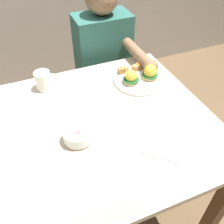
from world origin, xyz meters
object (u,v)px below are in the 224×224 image
at_px(eggs_benedict_plate, 140,77).
at_px(coffee_mug, 44,80).
at_px(fruit_bowl, 78,135).
at_px(fork, 163,158).
at_px(dining_table, 79,145).
at_px(diner_person, 105,62).

distance_m(eggs_benedict_plate, coffee_mug, 0.49).
height_order(fruit_bowl, fork, fruit_bowl).
height_order(eggs_benedict_plate, fork, eggs_benedict_plate).
distance_m(eggs_benedict_plate, fork, 0.51).
relative_size(dining_table, eggs_benedict_plate, 4.44).
relative_size(coffee_mug, fork, 0.87).
distance_m(dining_table, fruit_bowl, 0.15).
bearing_deg(fruit_bowl, coffee_mug, 97.74).
xyz_separation_m(dining_table, eggs_benedict_plate, (0.41, 0.21, 0.13)).
height_order(coffee_mug, fork, coffee_mug).
bearing_deg(diner_person, dining_table, -120.97).
distance_m(fruit_bowl, diner_person, 0.77).
relative_size(fruit_bowl, coffee_mug, 1.08).
xyz_separation_m(fruit_bowl, fork, (0.27, -0.21, -0.03)).
bearing_deg(dining_table, eggs_benedict_plate, 27.39).
bearing_deg(coffee_mug, fork, -62.01).
relative_size(coffee_mug, diner_person, 0.10).
bearing_deg(dining_table, coffee_mug, 101.39).
bearing_deg(eggs_benedict_plate, diner_person, 96.67).
relative_size(fork, diner_person, 0.11).
height_order(fork, diner_person, diner_person).
bearing_deg(diner_person, coffee_mug, -148.53).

